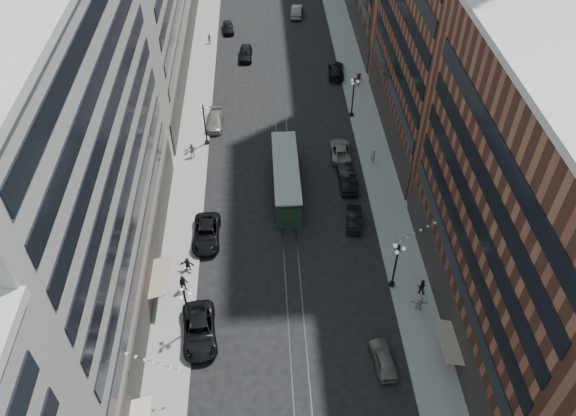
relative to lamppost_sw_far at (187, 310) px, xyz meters
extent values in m
plane|color=black|center=(9.20, 32.00, -3.10)|extent=(220.00, 220.00, 0.00)
cube|color=gray|center=(-1.80, 42.00, -3.02)|extent=(4.00, 180.00, 0.15)
cube|color=gray|center=(20.20, 42.00, -3.02)|extent=(4.00, 180.00, 0.15)
cube|color=#2D2D33|center=(8.50, 42.00, -3.09)|extent=(0.12, 180.00, 0.02)
cube|color=#2D2D33|center=(9.90, 42.00, -3.09)|extent=(0.12, 180.00, 0.02)
cube|color=gray|center=(-7.80, 5.00, 10.90)|extent=(8.00, 36.00, 28.00)
cube|color=brown|center=(26.20, 0.00, 8.90)|extent=(8.00, 30.00, 24.00)
cylinder|color=black|center=(0.00, 0.00, -2.80)|extent=(0.56, 0.56, 0.30)
cylinder|color=black|center=(0.00, 0.00, -0.35)|extent=(0.18, 0.18, 5.20)
sphere|color=black|center=(0.00, 0.00, 2.45)|extent=(0.24, 0.24, 0.24)
sphere|color=white|center=(0.45, 0.00, 2.05)|extent=(0.36, 0.36, 0.36)
sphere|color=white|center=(-0.22, 0.39, 2.05)|extent=(0.36, 0.36, 0.36)
sphere|color=white|center=(-0.22, -0.39, 2.05)|extent=(0.36, 0.36, 0.36)
cylinder|color=black|center=(0.00, 27.00, -2.80)|extent=(0.56, 0.56, 0.30)
cylinder|color=black|center=(0.00, 27.00, -0.35)|extent=(0.18, 0.18, 5.20)
sphere|color=black|center=(0.00, 27.00, 2.45)|extent=(0.24, 0.24, 0.24)
sphere|color=white|center=(0.45, 27.00, 2.05)|extent=(0.36, 0.36, 0.36)
sphere|color=white|center=(-0.22, 27.39, 2.05)|extent=(0.36, 0.36, 0.36)
sphere|color=white|center=(-0.22, 26.61, 2.05)|extent=(0.36, 0.36, 0.36)
cylinder|color=black|center=(18.40, 4.00, -2.80)|extent=(0.56, 0.56, 0.30)
cylinder|color=black|center=(18.40, 4.00, -0.35)|extent=(0.18, 0.18, 5.20)
sphere|color=black|center=(18.40, 4.00, 2.45)|extent=(0.24, 0.24, 0.24)
sphere|color=white|center=(18.85, 4.00, 2.05)|extent=(0.36, 0.36, 0.36)
sphere|color=white|center=(18.18, 4.39, 2.05)|extent=(0.36, 0.36, 0.36)
sphere|color=white|center=(18.18, 3.61, 2.05)|extent=(0.36, 0.36, 0.36)
cylinder|color=black|center=(18.40, 32.00, -2.80)|extent=(0.56, 0.56, 0.30)
cylinder|color=black|center=(18.40, 32.00, -0.35)|extent=(0.18, 0.18, 5.20)
sphere|color=black|center=(18.40, 32.00, 2.45)|extent=(0.24, 0.24, 0.24)
sphere|color=white|center=(18.85, 32.00, 2.05)|extent=(0.36, 0.36, 0.36)
sphere|color=white|center=(18.18, 32.39, 2.05)|extent=(0.36, 0.36, 0.36)
sphere|color=white|center=(18.18, 31.61, 2.05)|extent=(0.36, 0.36, 0.36)
cube|color=#213422|center=(9.20, 18.15, -1.77)|extent=(2.54, 12.22, 2.65)
cube|color=gray|center=(9.20, 18.15, -0.14)|extent=(1.63, 11.20, 0.61)
cube|color=gray|center=(9.20, 18.15, 0.26)|extent=(2.75, 12.42, 0.15)
cylinder|color=black|center=(9.20, 13.57, -2.74)|extent=(2.34, 0.71, 0.71)
cylinder|color=black|center=(9.20, 22.73, -2.74)|extent=(2.34, 0.71, 0.71)
imported|color=black|center=(0.80, -0.59, -2.25)|extent=(3.42, 6.36, 1.70)
imported|color=#65635A|center=(16.14, -4.06, -2.38)|extent=(2.09, 4.32, 1.42)
imported|color=black|center=(-0.91, 4.41, -1.99)|extent=(1.02, 0.70, 1.92)
imported|color=black|center=(0.80, 11.02, -2.30)|extent=(2.70, 5.78, 1.60)
imported|color=slate|center=(0.80, 30.88, -2.39)|extent=(2.11, 4.94, 1.42)
imported|color=black|center=(1.86, 56.96, -2.40)|extent=(2.05, 4.24, 1.39)
imported|color=black|center=(16.00, 12.47, -2.39)|extent=(2.06, 4.43, 1.40)
imported|color=slate|center=(16.00, 24.05, -2.39)|extent=(2.58, 5.16, 1.41)
imported|color=black|center=(17.60, 42.57, -2.32)|extent=(2.65, 5.50, 1.54)
imported|color=black|center=(4.70, 48.13, -2.30)|extent=(2.03, 4.71, 1.58)
imported|color=slate|center=(13.23, 62.15, -2.29)|extent=(2.29, 5.08, 1.62)
imported|color=black|center=(-0.79, 6.95, -2.19)|extent=(1.45, 0.64, 1.51)
imported|color=#A09B84|center=(-1.52, 24.46, -1.99)|extent=(1.17, 0.63, 1.91)
imported|color=black|center=(20.86, 2.99, -2.09)|extent=(0.94, 0.70, 1.71)
imported|color=#A29D86|center=(19.55, 22.32, -2.01)|extent=(0.78, 0.62, 1.87)
imported|color=black|center=(20.33, 39.26, -1.99)|extent=(1.31, 0.71, 1.92)
imported|color=black|center=(16.10, 18.65, -2.26)|extent=(1.78, 5.09, 1.68)
imported|color=gray|center=(-0.91, 52.89, -2.19)|extent=(0.83, 0.75, 1.50)
imported|color=#BAB19A|center=(20.26, 1.16, -2.13)|extent=(1.55, 0.65, 1.62)
camera|label=1|loc=(6.93, -28.59, 38.50)|focal=35.00mm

